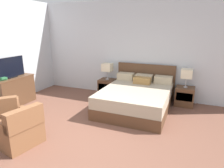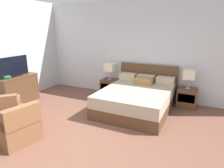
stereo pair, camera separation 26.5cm
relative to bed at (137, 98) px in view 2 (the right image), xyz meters
name	(u,v)px [view 2 (the right image)]	position (x,y,z in m)	size (l,w,h in m)	color
ground_plane	(71,152)	(-0.41, -2.30, -0.31)	(9.99, 9.99, 0.00)	brown
wall_back	(137,50)	(-0.41, 1.06, 1.13)	(7.31, 0.06, 2.88)	silver
wall_left	(7,51)	(-3.50, -0.94, 1.13)	(0.06, 5.13, 2.88)	silver
bed	(137,98)	(0.00, 0.00, 0.00)	(1.72, 2.09, 1.04)	brown
nightstand_left	(110,87)	(-1.15, 0.74, -0.05)	(0.49, 0.45, 0.52)	brown
nightstand_right	(187,98)	(1.15, 0.74, -0.05)	(0.49, 0.45, 0.52)	brown
table_lamp_left	(110,67)	(-1.15, 0.75, 0.58)	(0.29, 0.29, 0.50)	#B7B7BC
table_lamp_right	(189,75)	(1.15, 0.75, 0.58)	(0.29, 0.29, 0.50)	#B7B7BC
dresser	(18,89)	(-3.20, -0.99, 0.09)	(0.48, 1.13, 0.78)	brown
tv	(14,67)	(-3.20, -1.02, 0.74)	(0.18, 0.90, 0.54)	black
book_red_cover	(5,78)	(-3.21, -1.30, 0.49)	(0.22, 0.20, 0.04)	#2D7042
book_blue_cover	(6,76)	(-3.20, -1.30, 0.53)	(0.24, 0.15, 0.04)	#2D7042
armchair_by_window	(3,114)	(-2.30, -2.13, -0.02)	(0.97, 0.97, 0.76)	brown
armchair_companion	(17,128)	(-1.51, -2.43, -0.02)	(0.81, 0.80, 0.76)	brown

